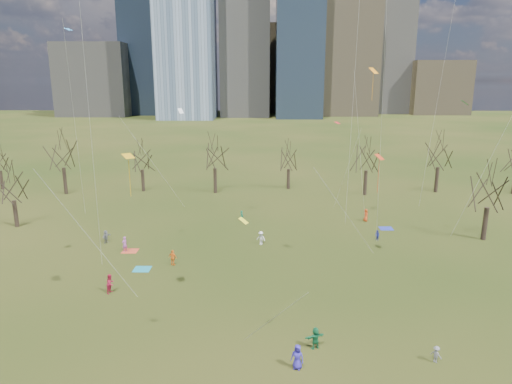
{
  "coord_description": "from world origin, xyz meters",
  "views": [
    {
      "loc": [
        0.61,
        -31.86,
        17.73
      ],
      "look_at": [
        0.0,
        12.0,
        7.0
      ],
      "focal_mm": 32.0,
      "sensor_mm": 36.0,
      "label": 1
    }
  ],
  "objects_px": {
    "blanket_crimson": "(130,251)",
    "person_4": "(173,258)",
    "blanket_teal": "(142,269)",
    "person_0": "(297,357)",
    "blanket_navy": "(386,228)",
    "person_2": "(110,284)"
  },
  "relations": [
    {
      "from": "blanket_crimson",
      "to": "person_4",
      "type": "relative_size",
      "value": 1.01
    },
    {
      "from": "blanket_navy",
      "to": "person_0",
      "type": "distance_m",
      "value": 31.18
    },
    {
      "from": "blanket_crimson",
      "to": "person_2",
      "type": "xyz_separation_m",
      "value": [
        1.15,
        -9.84,
        0.83
      ]
    },
    {
      "from": "person_0",
      "to": "person_2",
      "type": "xyz_separation_m",
      "value": [
        -15.21,
        10.4,
        0.02
      ]
    },
    {
      "from": "blanket_teal",
      "to": "person_2",
      "type": "distance_m",
      "value": 5.29
    },
    {
      "from": "person_0",
      "to": "person_4",
      "type": "xyz_separation_m",
      "value": [
        -11.02,
        16.46,
        -0.03
      ]
    },
    {
      "from": "blanket_teal",
      "to": "blanket_crimson",
      "type": "relative_size",
      "value": 1.0
    },
    {
      "from": "blanket_crimson",
      "to": "person_2",
      "type": "bearing_deg",
      "value": -83.34
    },
    {
      "from": "person_4",
      "to": "blanket_teal",
      "type": "bearing_deg",
      "value": 42.6
    },
    {
      "from": "blanket_teal",
      "to": "person_0",
      "type": "relative_size",
      "value": 0.97
    },
    {
      "from": "blanket_teal",
      "to": "blanket_navy",
      "type": "distance_m",
      "value": 29.81
    },
    {
      "from": "blanket_teal",
      "to": "person_4",
      "type": "height_order",
      "value": "person_4"
    },
    {
      "from": "person_0",
      "to": "blanket_crimson",
      "type": "bearing_deg",
      "value": 148.65
    },
    {
      "from": "person_2",
      "to": "blanket_teal",
      "type": "bearing_deg",
      "value": -0.24
    },
    {
      "from": "blanket_teal",
      "to": "person_2",
      "type": "xyz_separation_m",
      "value": [
        -1.37,
        -5.04,
        0.83
      ]
    },
    {
      "from": "blanket_navy",
      "to": "blanket_crimson",
      "type": "xyz_separation_m",
      "value": [
        -29.41,
        -8.07,
        0.0
      ]
    },
    {
      "from": "blanket_navy",
      "to": "blanket_crimson",
      "type": "relative_size",
      "value": 1.0
    },
    {
      "from": "blanket_teal",
      "to": "blanket_navy",
      "type": "height_order",
      "value": "same"
    },
    {
      "from": "blanket_crimson",
      "to": "person_4",
      "type": "distance_m",
      "value": 6.58
    },
    {
      "from": "blanket_navy",
      "to": "person_0",
      "type": "xyz_separation_m",
      "value": [
        -13.05,
        -28.3,
        0.81
      ]
    },
    {
      "from": "blanket_teal",
      "to": "person_0",
      "type": "xyz_separation_m",
      "value": [
        13.84,
        -15.44,
        0.81
      ]
    },
    {
      "from": "person_0",
      "to": "person_2",
      "type": "distance_m",
      "value": 18.43
    }
  ]
}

